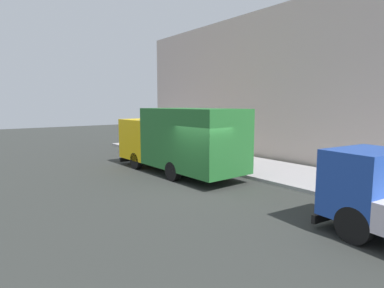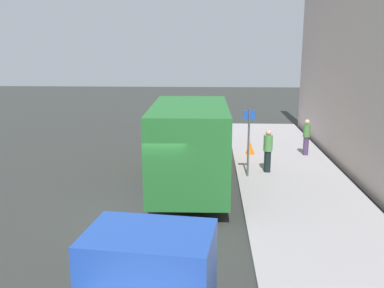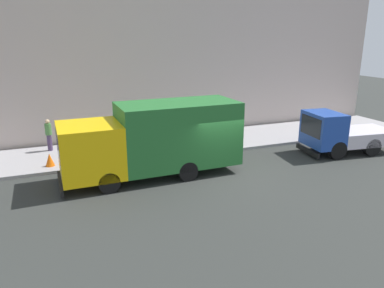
{
  "view_description": "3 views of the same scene",
  "coord_description": "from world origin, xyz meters",
  "px_view_note": "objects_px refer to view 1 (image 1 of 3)",
  "views": [
    {
      "loc": [
        -7.7,
        -9.77,
        3.41
      ],
      "look_at": [
        1.19,
        1.68,
        1.57
      ],
      "focal_mm": 29.45,
      "sensor_mm": 36.0,
      "label": 1
    },
    {
      "loc": [
        1.95,
        -12.73,
        5.27
      ],
      "look_at": [
        1.23,
        3.11,
        1.54
      ],
      "focal_mm": 40.44,
      "sensor_mm": 36.0,
      "label": 2
    },
    {
      "loc": [
        -13.5,
        6.82,
        5.93
      ],
      "look_at": [
        1.21,
        1.02,
        1.26
      ],
      "focal_mm": 33.99,
      "sensor_mm": 36.0,
      "label": 3
    }
  ],
  "objects_px": {
    "pedestrian_walking": "(206,144)",
    "traffic_cone_orange": "(172,150)",
    "pedestrian_standing": "(203,138)",
    "street_sign_post": "(202,135)",
    "large_utility_truck": "(179,139)"
  },
  "relations": [
    {
      "from": "traffic_cone_orange",
      "to": "street_sign_post",
      "type": "xyz_separation_m",
      "value": [
        -0.39,
        -3.51,
        1.27
      ]
    },
    {
      "from": "pedestrian_walking",
      "to": "street_sign_post",
      "type": "relative_size",
      "value": 0.65
    },
    {
      "from": "pedestrian_standing",
      "to": "traffic_cone_orange",
      "type": "height_order",
      "value": "pedestrian_standing"
    },
    {
      "from": "large_utility_truck",
      "to": "traffic_cone_orange",
      "type": "xyz_separation_m",
      "value": [
        2.59,
        4.39,
        -1.27
      ]
    },
    {
      "from": "pedestrian_walking",
      "to": "traffic_cone_orange",
      "type": "distance_m",
      "value": 2.96
    },
    {
      "from": "pedestrian_walking",
      "to": "pedestrian_standing",
      "type": "distance_m",
      "value": 3.53
    },
    {
      "from": "large_utility_truck",
      "to": "traffic_cone_orange",
      "type": "height_order",
      "value": "large_utility_truck"
    },
    {
      "from": "pedestrian_walking",
      "to": "traffic_cone_orange",
      "type": "xyz_separation_m",
      "value": [
        -0.45,
        2.86,
        -0.61
      ]
    },
    {
      "from": "large_utility_truck",
      "to": "pedestrian_standing",
      "type": "relative_size",
      "value": 4.64
    },
    {
      "from": "pedestrian_walking",
      "to": "street_sign_post",
      "type": "distance_m",
      "value": 1.25
    },
    {
      "from": "pedestrian_walking",
      "to": "traffic_cone_orange",
      "type": "bearing_deg",
      "value": 109.63
    },
    {
      "from": "traffic_cone_orange",
      "to": "street_sign_post",
      "type": "bearing_deg",
      "value": -96.34
    },
    {
      "from": "street_sign_post",
      "to": "pedestrian_walking",
      "type": "bearing_deg",
      "value": 37.34
    },
    {
      "from": "traffic_cone_orange",
      "to": "street_sign_post",
      "type": "relative_size",
      "value": 0.23
    },
    {
      "from": "pedestrian_walking",
      "to": "traffic_cone_orange",
      "type": "relative_size",
      "value": 2.86
    }
  ]
}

